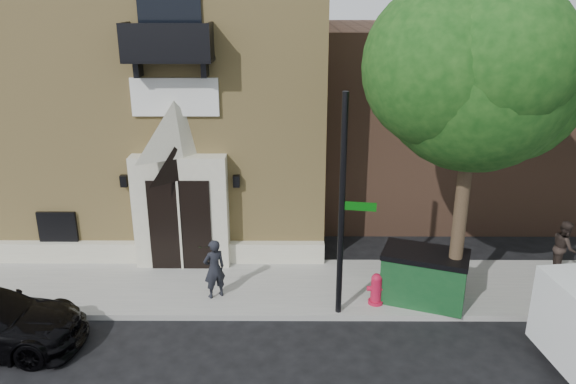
% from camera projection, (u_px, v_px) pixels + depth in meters
% --- Properties ---
extents(ground, '(120.00, 120.00, 0.00)m').
position_uv_depth(ground, '(206.00, 321.00, 13.55)').
color(ground, black).
rests_on(ground, ground).
extents(sidewalk, '(42.00, 3.00, 0.15)m').
position_uv_depth(sidewalk, '(252.00, 287.00, 14.93)').
color(sidewalk, gray).
rests_on(sidewalk, ground).
extents(church, '(12.20, 11.01, 9.30)m').
position_uv_depth(church, '(146.00, 79.00, 19.50)').
color(church, tan).
rests_on(church, ground).
extents(neighbour_building, '(18.00, 8.00, 6.40)m').
position_uv_depth(neighbour_building, '(558.00, 114.00, 20.91)').
color(neighbour_building, brown).
rests_on(neighbour_building, ground).
extents(street_tree_left, '(4.97, 4.38, 7.77)m').
position_uv_depth(street_tree_left, '(479.00, 73.00, 11.89)').
color(street_tree_left, '#38281C').
rests_on(street_tree_left, sidewalk).
extents(street_sign, '(0.85, 0.92, 5.36)m').
position_uv_depth(street_sign, '(343.00, 208.00, 12.78)').
color(street_sign, black).
rests_on(street_sign, sidewalk).
extents(fire_hydrant, '(0.47, 0.37, 0.82)m').
position_uv_depth(fire_hydrant, '(376.00, 289.00, 13.90)').
color(fire_hydrant, '#AB1231').
rests_on(fire_hydrant, sidewalk).
extents(dumpster, '(2.33, 1.80, 1.34)m').
position_uv_depth(dumpster, '(424.00, 276.00, 13.94)').
color(dumpster, '#103C1B').
rests_on(dumpster, sidewalk).
extents(planter, '(0.64, 0.56, 0.68)m').
position_uv_depth(planter, '(202.00, 254.00, 15.89)').
color(planter, '#335829').
rests_on(planter, sidewalk).
extents(pedestrian_near, '(0.68, 0.61, 1.57)m').
position_uv_depth(pedestrian_near, '(214.00, 269.00, 14.09)').
color(pedestrian_near, black).
rests_on(pedestrian_near, sidewalk).
extents(pedestrian_far, '(0.74, 0.86, 1.53)m').
position_uv_depth(pedestrian_far, '(564.00, 247.00, 15.33)').
color(pedestrian_far, '#2E2420').
rests_on(pedestrian_far, sidewalk).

